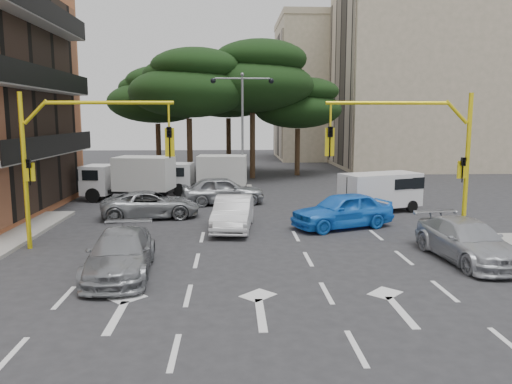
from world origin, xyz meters
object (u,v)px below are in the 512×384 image
box_truck_b (208,175)px  car_silver_parked (467,241)px  street_lamp_center (242,111)px  car_silver_wagon (120,254)px  car_blue_compact (342,210)px  car_white_hatch (233,213)px  van_white (380,192)px  signal_mast_right (423,147)px  signal_mast_left (71,148)px  box_truck_a (129,179)px  car_silver_cross_a (151,204)px  car_silver_cross_b (223,190)px

box_truck_b → car_silver_parked: bearing=-144.2°
street_lamp_center → car_silver_wagon: 18.62m
car_blue_compact → box_truck_b: 12.40m
car_white_hatch → van_white: (7.93, 3.98, 0.31)m
car_blue_compact → car_silver_parked: size_ratio=0.97×
signal_mast_right → car_white_hatch: bearing=158.6°
car_white_hatch → van_white: bearing=32.4°
signal_mast_left → car_white_hatch: size_ratio=1.31×
car_blue_compact → box_truck_a: 13.97m
car_white_hatch → car_silver_parked: (8.28, -5.35, -0.03)m
car_silver_wagon → box_truck_b: 17.11m
signal_mast_right → car_blue_compact: size_ratio=1.25×
signal_mast_left → car_white_hatch: bearing=25.6°
signal_mast_left → car_silver_cross_a: (1.98, 5.81, -3.20)m
car_white_hatch → box_truck_a: 10.42m
signal_mast_left → street_lamp_center: (6.80, 14.01, 1.54)m
car_silver_cross_a → van_white: van_white is taller
street_lamp_center → car_silver_cross_b: street_lamp_center is taller
street_lamp_center → car_silver_cross_a: 10.63m
car_silver_parked → box_truck_b: size_ratio=0.95×
signal_mast_left → car_blue_compact: size_ratio=1.25×
car_silver_cross_b → car_white_hatch: bearing=177.5°
car_silver_wagon → car_silver_parked: bearing=0.8°
street_lamp_center → car_silver_parked: 18.70m
box_truck_b → van_white: bearing=-120.6°
van_white → car_white_hatch: bearing=-83.7°
car_silver_cross_a → box_truck_b: box_truck_b is taller
van_white → car_blue_compact: bearing=-57.3°
car_white_hatch → box_truck_a: box_truck_a is taller
signal_mast_right → car_silver_cross_b: signal_mast_right is taller
car_silver_cross_a → box_truck_a: box_truck_a is taller
car_blue_compact → van_white: size_ratio=1.13×
car_silver_wagon → car_silver_cross_b: 13.45m
car_silver_parked → signal_mast_right: bearing=102.4°
signal_mast_left → box_truck_b: size_ratio=1.15×
car_white_hatch → car_silver_cross_a: 5.05m
street_lamp_center → car_silver_cross_a: size_ratio=1.59×
car_silver_cross_a → car_silver_cross_b: (3.57, 3.82, 0.14)m
signal_mast_left → car_silver_wagon: size_ratio=1.24×
signal_mast_left → car_silver_cross_b: size_ratio=1.25×
car_white_hatch → van_white: 8.88m
street_lamp_center → box_truck_a: street_lamp_center is taller
signal_mast_right → van_white: (0.45, 6.92, -2.82)m
car_silver_wagon → car_silver_cross_b: size_ratio=1.01×
street_lamp_center → car_silver_wagon: (-4.33, -17.48, -4.72)m
signal_mast_right → box_truck_b: 16.49m
van_white → box_truck_b: bearing=-145.0°
van_white → car_silver_cross_b: bearing=-128.1°
signal_mast_right → car_silver_cross_b: bearing=129.9°
van_white → car_silver_cross_a: bearing=-105.2°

